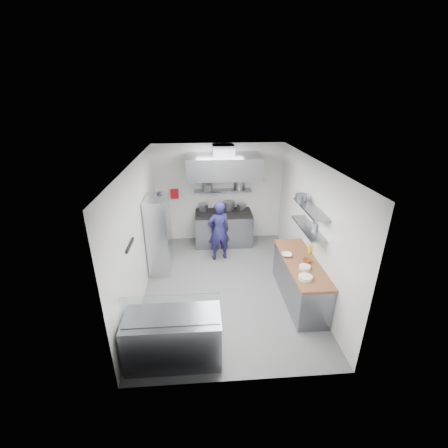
{
  "coord_description": "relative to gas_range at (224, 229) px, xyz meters",
  "views": [
    {
      "loc": [
        -0.48,
        -5.69,
        3.97
      ],
      "look_at": [
        0.0,
        0.6,
        1.25
      ],
      "focal_mm": 24.0,
      "sensor_mm": 36.0,
      "label": 1
    }
  ],
  "objects": [
    {
      "name": "wall_front",
      "position": [
        -0.1,
        -4.6,
        0.95
      ],
      "size": [
        3.6,
        2.8,
        0.02
      ],
      "primitive_type": "cube",
      "rotation": [
        -1.57,
        0.0,
        0.0
      ],
      "color": "white",
      "rests_on": "floor"
    },
    {
      "name": "wall_back",
      "position": [
        -0.1,
        0.4,
        0.95
      ],
      "size": [
        3.6,
        2.8,
        0.02
      ],
      "primitive_type": "cube",
      "rotation": [
        1.57,
        0.0,
        0.0
      ],
      "color": "white",
      "rests_on": "floor"
    },
    {
      "name": "shelf_pot_b",
      "position": [
        0.48,
        0.41,
        1.2
      ],
      "size": [
        0.33,
        0.33,
        0.22
      ],
      "primitive_type": "cylinder",
      "color": "slate",
      "rests_on": "over_range_shelf"
    },
    {
      "name": "squeeze_bottle",
      "position": [
        1.65,
        -2.36,
        0.54
      ],
      "size": [
        0.06,
        0.06,
        0.18
      ],
      "primitive_type": "cylinder",
      "color": "yellow",
      "rests_on": "prep_counter_top"
    },
    {
      "name": "plate_stack_b",
      "position": [
        1.35,
        -2.98,
        0.48
      ],
      "size": [
        0.22,
        0.22,
        0.06
      ],
      "primitive_type": "cylinder",
      "color": "white",
      "rests_on": "prep_counter_top"
    },
    {
      "name": "knife_strip",
      "position": [
        -1.88,
        -3.0,
        1.1
      ],
      "size": [
        0.04,
        0.55,
        0.05
      ],
      "primitive_type": "cube",
      "color": "black",
      "rests_on": "wall_left"
    },
    {
      "name": "prep_counter_base",
      "position": [
        1.38,
        -2.7,
        -0.03
      ],
      "size": [
        0.62,
        2.0,
        0.84
      ],
      "primitive_type": "cube",
      "color": "gray",
      "rests_on": "floor"
    },
    {
      "name": "shelf_pot_c",
      "position": [
        1.71,
        -2.44,
        1.12
      ],
      "size": [
        0.21,
        0.21,
        0.1
      ],
      "primitive_type": "cylinder",
      "color": "slate",
      "rests_on": "wall_shelf_lower"
    },
    {
      "name": "rack_jar",
      "position": [
        -1.58,
        -1.0,
        1.35
      ],
      "size": [
        0.12,
        0.12,
        0.18
      ],
      "primitive_type": "cylinder",
      "color": "black",
      "rests_on": "wire_rack"
    },
    {
      "name": "wall_shelf_lower",
      "position": [
        1.54,
        -2.4,
        1.05
      ],
      "size": [
        0.3,
        1.3,
        0.04
      ],
      "primitive_type": "cube",
      "color": "gray",
      "rests_on": "wall_right"
    },
    {
      "name": "rack_bin_b",
      "position": [
        -1.63,
        -0.84,
        0.85
      ],
      "size": [
        0.14,
        0.18,
        0.16
      ],
      "primitive_type": "cube",
      "color": "yellow",
      "rests_on": "wire_rack"
    },
    {
      "name": "wall_shelf_upper",
      "position": [
        1.54,
        -2.4,
        1.47
      ],
      "size": [
        0.3,
        1.3,
        0.04
      ],
      "primitive_type": "cube",
      "color": "gray",
      "rests_on": "wall_right"
    },
    {
      "name": "extractor_hood",
      "position": [
        0.0,
        -0.18,
        1.85
      ],
      "size": [
        1.9,
        1.15,
        0.55
      ],
      "primitive_type": "cube",
      "color": "gray",
      "rests_on": "wall_back"
    },
    {
      "name": "mixing_bowl",
      "position": [
        1.13,
        -2.47,
        0.48
      ],
      "size": [
        0.24,
        0.24,
        0.05
      ],
      "primitive_type": "imported",
      "rotation": [
        0.0,
        0.0,
        -0.12
      ],
      "color": "white",
      "rests_on": "prep_counter_top"
    },
    {
      "name": "display_glass",
      "position": [
        -1.1,
        -4.22,
        0.62
      ],
      "size": [
        1.47,
        0.19,
        0.42
      ],
      "primitive_type": "cube",
      "rotation": [
        -0.38,
        0.0,
        0.0
      ],
      "color": "silver",
      "rests_on": "display_case"
    },
    {
      "name": "copper_pan",
      "position": [
        1.48,
        -2.74,
        0.48
      ],
      "size": [
        0.17,
        0.17,
        0.06
      ],
      "primitive_type": "cylinder",
      "color": "#D9733D",
      "rests_on": "prep_counter_top"
    },
    {
      "name": "wall_left",
      "position": [
        -1.9,
        -2.1,
        0.95
      ],
      "size": [
        2.8,
        5.0,
        0.02
      ],
      "primitive_type": "cube",
      "rotation": [
        1.57,
        0.0,
        1.57
      ],
      "color": "white",
      "rests_on": "floor"
    },
    {
      "name": "rack_bin_a",
      "position": [
        -1.63,
        -1.11,
        0.35
      ],
      "size": [
        0.17,
        0.21,
        0.19
      ],
      "primitive_type": "cube",
      "color": "white",
      "rests_on": "wire_rack"
    },
    {
      "name": "stock_pot_right",
      "position": [
        0.53,
        0.2,
        0.59
      ],
      "size": [
        0.27,
        0.27,
        0.16
      ],
      "primitive_type": "cylinder",
      "color": "slate",
      "rests_on": "cooktop"
    },
    {
      "name": "prep_counter_top",
      "position": [
        1.38,
        -2.7,
        0.42
      ],
      "size": [
        0.65,
        2.04,
        0.06
      ],
      "primitive_type": "cube",
      "color": "brown",
      "rests_on": "prep_counter_base"
    },
    {
      "name": "shelf_pot_a",
      "position": [
        -0.43,
        0.21,
        1.18
      ],
      "size": [
        0.28,
        0.28,
        0.18
      ],
      "primitive_type": "cylinder",
      "color": "slate",
      "rests_on": "over_range_shelf"
    },
    {
      "name": "wire_rack",
      "position": [
        -1.63,
        -1.26,
        0.48
      ],
      "size": [
        0.5,
        0.9,
        1.85
      ],
      "primitive_type": "cube",
      "color": "silver",
      "rests_on": "floor"
    },
    {
      "name": "display_case",
      "position": [
        -1.1,
        -4.1,
        -0.03
      ],
      "size": [
        1.5,
        0.7,
        0.85
      ],
      "primitive_type": "cube",
      "color": "gray",
      "rests_on": "floor"
    },
    {
      "name": "red_firebox",
      "position": [
        -1.35,
        0.34,
        0.97
      ],
      "size": [
        0.22,
        0.1,
        0.26
      ],
      "primitive_type": "cube",
      "color": "#A90D15",
      "rests_on": "wall_back"
    },
    {
      "name": "wall_right",
      "position": [
        1.7,
        -2.1,
        0.95
      ],
      "size": [
        2.8,
        5.0,
        0.02
      ],
      "primitive_type": "cube",
      "rotation": [
        1.57,
        0.0,
        -1.57
      ],
      "color": "white",
      "rests_on": "floor"
    },
    {
      "name": "chef",
      "position": [
        -0.18,
        -0.87,
        0.34
      ],
      "size": [
        0.65,
        0.5,
        1.58
      ],
      "primitive_type": "imported",
      "rotation": [
        0.0,
        0.0,
        3.38
      ],
      "color": "#1C184A",
      "rests_on": "floor"
    },
    {
      "name": "floor",
      "position": [
        -0.1,
        -2.1,
        -0.45
      ],
      "size": [
        5.0,
        5.0,
        0.0
      ],
      "primitive_type": "plane",
      "color": "#565659",
      "rests_on": "ground"
    },
    {
      "name": "shelf_pot_d",
      "position": [
        1.49,
        -1.96,
        1.56
      ],
      "size": [
        0.25,
        0.25,
        0.14
      ],
      "primitive_type": "cylinder",
      "color": "slate",
      "rests_on": "wall_shelf_upper"
    },
    {
      "name": "stock_pot_mid",
      "position": [
        0.17,
        0.21,
        0.63
      ],
      "size": [
        0.34,
        0.34,
        0.24
      ],
      "primitive_type": "cylinder",
      "color": "slate",
      "rests_on": "cooktop"
    },
    {
      "name": "over_range_shelf",
      "position": [
        0.0,
        0.24,
        1.07
      ],
      "size": [
        1.6,
        0.3,
        0.04
      ],
      "primitive_type": "cube",
      "color": "gray",
      "rests_on": "wall_back"
    },
    {
      "name": "cooktop",
      "position": [
        0.0,
        0.0,
        0.48
      ],
      "size": [
        1.57,
        0.78,
        0.06
      ],
      "primitive_type": "cube",
      "color": "black",
      "rests_on": "gas_range"
    },
    {
      "name": "stock_pot_left",
      "position": [
        -0.55,
        0.18,
        0.61
      ],
      "size": [
        0.27,
        0.27,
        0.2
      ],
      "primitive_type": "cylinder",
      "color": "slate",
      "rests_on": "cooktop"
    },
    {
      "name": "ceiling",
      "position": [
        -0.1,
        -2.1,
        2.35
      ],
      "size": [
        5.0,
        5.0,
        0.0
      ],
      "primitive_type": "plane",
      "rotation": [
        3.14,
        0.0,
        0.0
      ],
      "color": "silver",
      "rests_on": "wall_back"
    },
    {
      "name": "hood_duct",
      "position": [
        0.0,
        0.05,
        2.23
      ],
      "size": [
        0.55,
        0.55,
        0.24
      ],
      "primitive_type": "cube",
      "color": "slate",
      "rests_on": "extractor_hood"
    },
    {
      "name": "gas_range",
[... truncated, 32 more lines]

